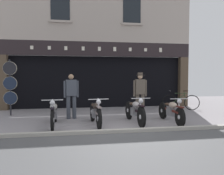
{
  "coord_description": "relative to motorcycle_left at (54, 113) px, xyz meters",
  "views": [
    {
      "loc": [
        -1.21,
        -6.14,
        1.63
      ],
      "look_at": [
        0.28,
        2.82,
        1.15
      ],
      "focal_mm": 36.11,
      "sensor_mm": 36.0,
      "label": 1
    }
  ],
  "objects": [
    {
      "name": "ground",
      "position": [
        1.87,
        -2.2,
        -0.47
      ],
      "size": [
        21.53,
        22.0,
        0.18
      ],
      "color": "gray"
    },
    {
      "name": "shop_facade",
      "position": [
        1.87,
        5.77,
        1.35
      ],
      "size": [
        9.83,
        4.42,
        6.69
      ],
      "color": "black",
      "rests_on": "ground"
    },
    {
      "name": "motorcycle_left",
      "position": [
        0.0,
        0.0,
        0.0
      ],
      "size": [
        0.62,
        2.1,
        0.93
      ],
      "rotation": [
        0.0,
        0.0,
        3.16
      ],
      "color": "black",
      "rests_on": "ground"
    },
    {
      "name": "motorcycle_center_left",
      "position": [
        1.33,
        -0.03,
        -0.0
      ],
      "size": [
        0.62,
        1.97,
        0.93
      ],
      "rotation": [
        0.0,
        0.0,
        3.21
      ],
      "color": "black",
      "rests_on": "ground"
    },
    {
      "name": "motorcycle_center",
      "position": [
        2.68,
        0.05,
        -0.0
      ],
      "size": [
        0.62,
        2.06,
        0.93
      ],
      "rotation": [
        0.0,
        0.0,
        3.19
      ],
      "color": "black",
      "rests_on": "ground"
    },
    {
      "name": "motorcycle_center_right",
      "position": [
        3.95,
        -0.06,
        -0.02
      ],
      "size": [
        0.62,
        1.98,
        0.9
      ],
      "rotation": [
        0.0,
        0.0,
        3.16
      ],
      "color": "black",
      "rests_on": "ground"
    },
    {
      "name": "salesman_left",
      "position": [
        0.53,
        1.22,
        0.5
      ],
      "size": [
        0.55,
        0.28,
        1.68
      ],
      "rotation": [
        0.0,
        0.0,
        3.31
      ],
      "color": "#3D424C",
      "rests_on": "ground"
    },
    {
      "name": "shopkeeper_center",
      "position": [
        3.29,
        1.45,
        0.54
      ],
      "size": [
        0.56,
        0.34,
        1.75
      ],
      "rotation": [
        0.0,
        0.0,
        3.13
      ],
      "color": "brown",
      "rests_on": "ground"
    },
    {
      "name": "tyre_sign_pole",
      "position": [
        -1.93,
        2.34,
        0.86
      ],
      "size": [
        0.55,
        0.06,
        2.29
      ],
      "color": "#232328",
      "rests_on": "ground"
    },
    {
      "name": "advert_board_near",
      "position": [
        4.01,
        4.18,
        1.36
      ],
      "size": [
        0.71,
        0.03,
        1.07
      ],
      "color": "silver"
    },
    {
      "name": "leaning_bicycle",
      "position": [
        5.68,
        2.67,
        -0.05
      ],
      "size": [
        1.7,
        0.67,
        0.95
      ],
      "rotation": [
        0.0,
        0.0,
        1.28
      ],
      "color": "black",
      "rests_on": "ground"
    }
  ]
}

